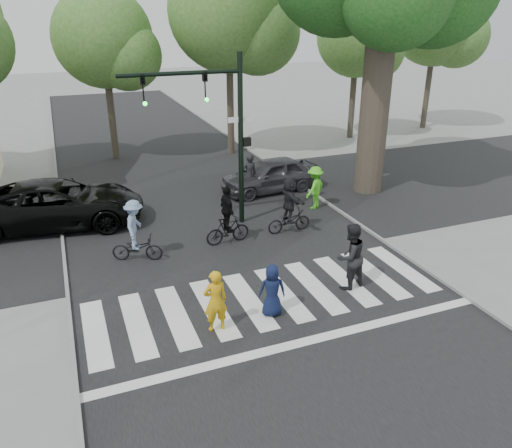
{
  "coord_description": "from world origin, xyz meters",
  "views": [
    {
      "loc": [
        -4.59,
        -9.83,
        7.24
      ],
      "look_at": [
        0.5,
        3.0,
        1.3
      ],
      "focal_mm": 35.0,
      "sensor_mm": 36.0,
      "label": 1
    }
  ],
  "objects": [
    {
      "name": "ground",
      "position": [
        0.0,
        0.0,
        0.0
      ],
      "size": [
        120.0,
        120.0,
        0.0
      ],
      "primitive_type": "plane",
      "color": "gray",
      "rests_on": "ground"
    },
    {
      "name": "road_stem",
      "position": [
        0.0,
        5.0,
        0.01
      ],
      "size": [
        10.0,
        70.0,
        0.01
      ],
      "primitive_type": "cube",
      "color": "black",
      "rests_on": "ground"
    },
    {
      "name": "road_cross",
      "position": [
        0.0,
        8.0,
        0.01
      ],
      "size": [
        70.0,
        10.0,
        0.01
      ],
      "primitive_type": "cube",
      "color": "black",
      "rests_on": "ground"
    },
    {
      "name": "curb_left",
      "position": [
        -5.05,
        5.0,
        0.05
      ],
      "size": [
        0.1,
        70.0,
        0.1
      ],
      "primitive_type": "cube",
      "color": "gray",
      "rests_on": "ground"
    },
    {
      "name": "curb_right",
      "position": [
        5.05,
        5.0,
        0.05
      ],
      "size": [
        0.1,
        70.0,
        0.1
      ],
      "primitive_type": "cube",
      "color": "gray",
      "rests_on": "ground"
    },
    {
      "name": "crosswalk",
      "position": [
        0.0,
        0.66,
        0.01
      ],
      "size": [
        10.0,
        3.85,
        0.01
      ],
      "color": "silver",
      "rests_on": "ground"
    },
    {
      "name": "traffic_signal",
      "position": [
        0.35,
        6.2,
        3.9
      ],
      "size": [
        4.45,
        0.29,
        6.0
      ],
      "color": "black",
      "rests_on": "ground"
    },
    {
      "name": "bg_tree_2",
      "position": [
        -1.76,
        16.62,
        5.78
      ],
      "size": [
        5.04,
        4.8,
        8.4
      ],
      "color": "brown",
      "rests_on": "ground"
    },
    {
      "name": "bg_tree_3",
      "position": [
        4.31,
        15.27,
        6.94
      ],
      "size": [
        6.3,
        6.0,
        10.2
      ],
      "color": "brown",
      "rests_on": "ground"
    },
    {
      "name": "bg_tree_4",
      "position": [
        12.23,
        16.12,
        5.64
      ],
      "size": [
        4.83,
        4.6,
        8.15
      ],
      "color": "brown",
      "rests_on": "ground"
    },
    {
      "name": "bg_tree_5",
      "position": [
        18.27,
        16.69,
        6.36
      ],
      "size": [
        5.67,
        5.4,
        9.3
      ],
      "color": "brown",
      "rests_on": "ground"
    },
    {
      "name": "pedestrian_woman",
      "position": [
        -1.72,
        0.06,
        0.82
      ],
      "size": [
        0.6,
        0.4,
        1.63
      ],
      "primitive_type": "imported",
      "rotation": [
        0.0,
        0.0,
        3.16
      ],
      "color": "gold",
      "rests_on": "ground"
    },
    {
      "name": "pedestrian_child",
      "position": [
        -0.18,
        0.18,
        0.71
      ],
      "size": [
        0.78,
        0.6,
        1.42
      ],
      "primitive_type": "imported",
      "rotation": [
        0.0,
        0.0,
        2.9
      ],
      "color": "#101839",
      "rests_on": "ground"
    },
    {
      "name": "pedestrian_adult",
      "position": [
        2.37,
        0.65,
        0.97
      ],
      "size": [
        1.07,
        0.91,
        1.93
      ],
      "primitive_type": "imported",
      "rotation": [
        0.0,
        0.0,
        3.35
      ],
      "color": "black",
      "rests_on": "ground"
    },
    {
      "name": "cyclist_left",
      "position": [
        -2.88,
        4.52,
        0.86
      ],
      "size": [
        1.66,
        1.16,
        1.99
      ],
      "color": "black",
      "rests_on": "ground"
    },
    {
      "name": "cyclist_mid",
      "position": [
        0.14,
        4.66,
        0.83
      ],
      "size": [
        1.57,
        0.96,
        2.01
      ],
      "color": "black",
      "rests_on": "ground"
    },
    {
      "name": "cyclist_right",
      "position": [
        2.44,
        4.74,
        0.9
      ],
      "size": [
        1.6,
        1.5,
        2.02
      ],
      "color": "black",
      "rests_on": "ground"
    },
    {
      "name": "car_suv",
      "position": [
        -5.05,
        8.34,
        0.83
      ],
      "size": [
        6.34,
        3.64,
        1.66
      ],
      "primitive_type": "imported",
      "rotation": [
        0.0,
        0.0,
        1.42
      ],
      "color": "black",
      "rests_on": "ground"
    },
    {
      "name": "car_grey",
      "position": [
        3.53,
        8.97,
        0.73
      ],
      "size": [
        4.4,
        2.07,
        1.46
      ],
      "primitive_type": "imported",
      "rotation": [
        0.0,
        0.0,
        -1.49
      ],
      "color": "#3C3A40",
      "rests_on": "ground"
    },
    {
      "name": "bystander_hivis",
      "position": [
        4.36,
        6.47,
        0.85
      ],
      "size": [
        1.26,
        1.13,
        1.7
      ],
      "primitive_type": "imported",
      "rotation": [
        0.0,
        0.0,
        3.72
      ],
      "color": "#51CF24",
      "rests_on": "ground"
    },
    {
      "name": "bystander_dark",
      "position": [
        2.44,
        8.67,
        0.92
      ],
      "size": [
        0.69,
        0.47,
        1.84
      ],
      "primitive_type": "imported",
      "rotation": [
        0.0,
        0.0,
        3.19
      ],
      "color": "black",
      "rests_on": "ground"
    }
  ]
}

